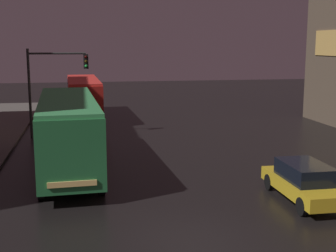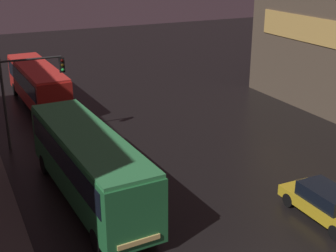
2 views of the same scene
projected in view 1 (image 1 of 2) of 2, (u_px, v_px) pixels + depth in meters
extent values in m
plane|color=black|center=(191.00, 241.00, 13.99)|extent=(120.00, 120.00, 0.00)
cube|color=#236B38|center=(68.00, 130.00, 21.48)|extent=(2.98, 10.83, 2.68)
cube|color=black|center=(68.00, 118.00, 21.38)|extent=(2.99, 9.98, 1.10)
cube|color=#399252|center=(67.00, 100.00, 21.24)|extent=(2.92, 10.62, 0.16)
cube|color=#F4CC72|center=(72.00, 184.00, 16.48)|extent=(1.73, 0.18, 0.20)
cylinder|color=black|center=(101.00, 183.00, 18.17)|extent=(0.30, 1.01, 1.00)
cylinder|color=black|center=(41.00, 186.00, 17.67)|extent=(0.30, 1.01, 1.00)
cylinder|color=black|center=(89.00, 141.00, 25.78)|extent=(0.30, 1.01, 1.00)
cylinder|color=black|center=(46.00, 143.00, 25.27)|extent=(0.30, 1.01, 1.00)
cube|color=#AD1E19|center=(83.00, 96.00, 36.78)|extent=(2.70, 10.43, 2.40)
cube|color=black|center=(83.00, 90.00, 36.71)|extent=(2.73, 9.61, 1.10)
cube|color=red|center=(83.00, 80.00, 36.56)|extent=(2.65, 10.22, 0.16)
cube|color=#F4CC72|center=(87.00, 116.00, 31.92)|extent=(1.64, 0.16, 0.20)
cylinder|color=black|center=(101.00, 119.00, 33.59)|extent=(0.28, 1.01, 1.00)
cylinder|color=black|center=(71.00, 120.00, 33.14)|extent=(0.28, 1.01, 1.00)
cylinder|color=black|center=(95.00, 105.00, 40.86)|extent=(0.28, 1.01, 1.00)
cylinder|color=black|center=(70.00, 106.00, 40.41)|extent=(0.28, 1.01, 1.00)
cube|color=gold|center=(304.00, 186.00, 17.54)|extent=(1.73, 4.33, 0.50)
cube|color=black|center=(305.00, 172.00, 17.44)|extent=(1.47, 2.38, 0.63)
cylinder|color=black|center=(302.00, 206.00, 16.03)|extent=(0.20, 0.64, 0.64)
cylinder|color=black|center=(305.00, 180.00, 19.13)|extent=(0.20, 0.64, 0.64)
cylinder|color=black|center=(269.00, 182.00, 18.86)|extent=(0.20, 0.64, 0.64)
cylinder|color=#2D2D2D|center=(30.00, 94.00, 28.72)|extent=(0.16, 0.16, 5.53)
cylinder|color=#2D2D2D|center=(57.00, 53.00, 28.60)|extent=(3.47, 0.12, 0.12)
cube|color=black|center=(86.00, 61.00, 28.99)|extent=(0.30, 0.24, 0.90)
sphere|color=#390706|center=(86.00, 57.00, 28.81)|extent=(0.18, 0.18, 0.18)
sphere|color=#3B2B07|center=(86.00, 62.00, 28.85)|extent=(0.18, 0.18, 0.18)
sphere|color=green|center=(86.00, 66.00, 28.90)|extent=(0.18, 0.18, 0.18)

